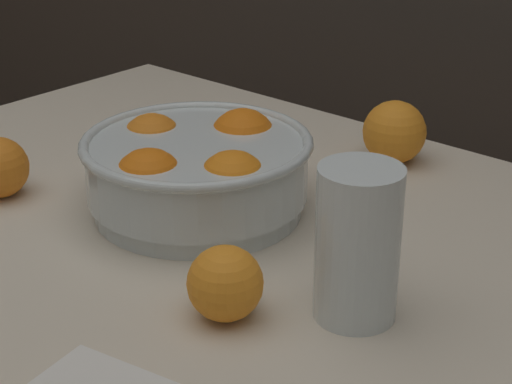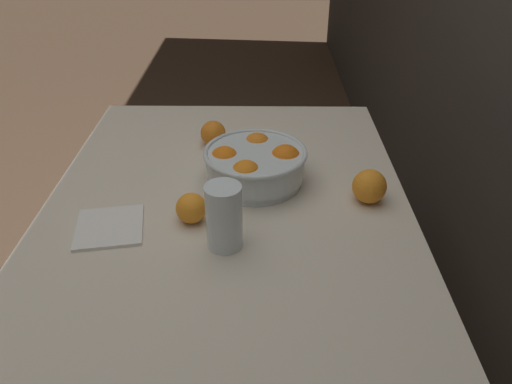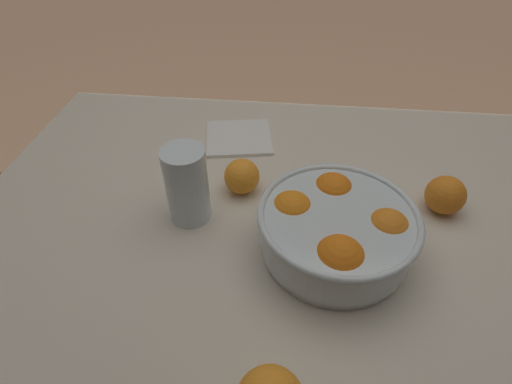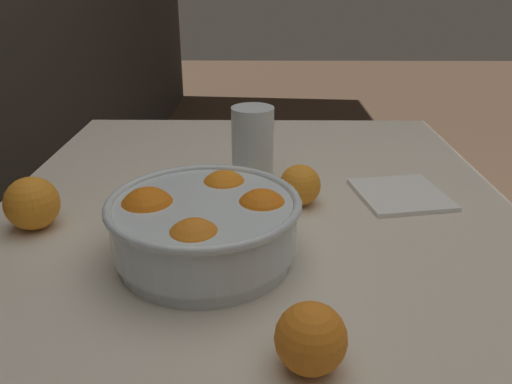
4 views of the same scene
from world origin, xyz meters
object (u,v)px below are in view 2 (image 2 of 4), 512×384
(juice_glass, at_px, (224,219))
(orange_loose_front, at_px, (369,186))
(orange_loose_near_bowl, at_px, (213,133))
(orange_loose_aside, at_px, (191,208))
(fruit_bowl, at_px, (255,164))

(juice_glass, xyz_separation_m, orange_loose_front, (-0.18, 0.34, -0.03))
(juice_glass, relative_size, orange_loose_near_bowl, 2.00)
(orange_loose_near_bowl, xyz_separation_m, orange_loose_aside, (0.38, -0.02, -0.00))
(orange_loose_front, relative_size, orange_loose_aside, 1.17)
(fruit_bowl, xyz_separation_m, juice_glass, (0.26, -0.06, 0.02))
(juice_glass, bearing_deg, orange_loose_aside, -136.75)
(juice_glass, distance_m, orange_loose_aside, 0.12)
(fruit_bowl, xyz_separation_m, orange_loose_near_bowl, (-0.21, -0.13, -0.02))
(juice_glass, bearing_deg, orange_loose_near_bowl, -172.21)
(orange_loose_front, bearing_deg, fruit_bowl, -107.49)
(juice_glass, xyz_separation_m, orange_loose_near_bowl, (-0.47, -0.06, -0.03))
(juice_glass, bearing_deg, fruit_bowl, 166.94)
(orange_loose_near_bowl, xyz_separation_m, orange_loose_front, (0.30, 0.40, 0.00))
(fruit_bowl, distance_m, orange_loose_aside, 0.23)
(orange_loose_front, xyz_separation_m, orange_loose_aside, (0.09, -0.42, -0.01))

